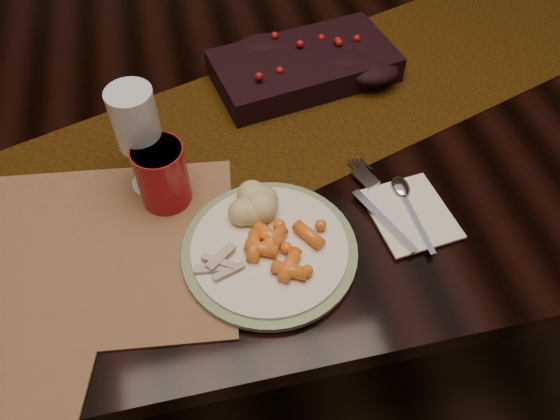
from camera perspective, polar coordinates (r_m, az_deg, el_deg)
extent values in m
plane|color=black|center=(1.58, -2.34, -10.05)|extent=(5.00, 5.00, 0.00)
cube|color=black|center=(1.26, -2.89, -1.94)|extent=(1.80, 1.00, 0.75)
cube|color=#311E04|center=(0.95, -0.15, 9.49)|extent=(1.66, 0.84, 0.00)
cube|color=brown|center=(0.82, -19.78, -4.08)|extent=(0.46, 0.36, 0.00)
cylinder|color=white|center=(0.76, -1.10, -4.15)|extent=(0.29, 0.29, 0.01)
cube|color=white|center=(0.83, 13.45, -0.40)|extent=(0.13, 0.14, 0.00)
cylinder|color=maroon|center=(0.81, -12.22, 3.63)|extent=(0.09, 0.09, 0.10)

